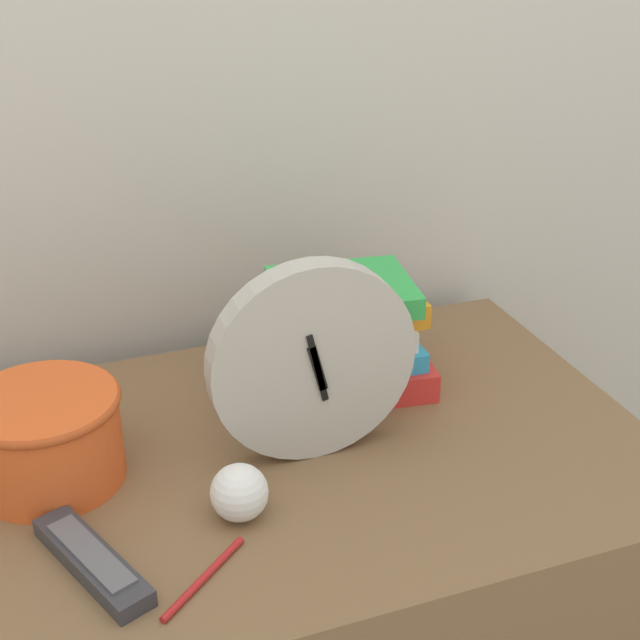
{
  "coord_description": "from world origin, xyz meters",
  "views": [
    {
      "loc": [
        -0.19,
        -0.58,
        1.38
      ],
      "look_at": [
        0.15,
        0.35,
        0.87
      ],
      "focal_mm": 50.0,
      "sensor_mm": 36.0,
      "label": 1
    }
  ],
  "objects_px": {
    "crumpled_paper_ball": "(239,493)",
    "pen": "(204,578)",
    "desk_clock": "(313,362)",
    "tv_remote": "(92,561)",
    "basket": "(46,434)",
    "book_stack": "(336,336)"
  },
  "relations": [
    {
      "from": "book_stack",
      "to": "crumpled_paper_ball",
      "type": "xyz_separation_m",
      "value": [
        -0.2,
        -0.23,
        -0.04
      ]
    },
    {
      "from": "crumpled_paper_ball",
      "to": "book_stack",
      "type": "bearing_deg",
      "value": 48.71
    },
    {
      "from": "book_stack",
      "to": "tv_remote",
      "type": "xyz_separation_m",
      "value": [
        -0.37,
        -0.26,
        -0.06
      ]
    },
    {
      "from": "desk_clock",
      "to": "tv_remote",
      "type": "bearing_deg",
      "value": -157.37
    },
    {
      "from": "basket",
      "to": "book_stack",
      "type": "bearing_deg",
      "value": 12.38
    },
    {
      "from": "tv_remote",
      "to": "basket",
      "type": "bearing_deg",
      "value": 98.13
    },
    {
      "from": "tv_remote",
      "to": "book_stack",
      "type": "bearing_deg",
      "value": 35.22
    },
    {
      "from": "basket",
      "to": "crumpled_paper_ball",
      "type": "height_order",
      "value": "basket"
    },
    {
      "from": "basket",
      "to": "pen",
      "type": "bearing_deg",
      "value": -60.89
    },
    {
      "from": "tv_remote",
      "to": "crumpled_paper_ball",
      "type": "xyz_separation_m",
      "value": [
        0.17,
        0.03,
        0.02
      ]
    },
    {
      "from": "desk_clock",
      "to": "crumpled_paper_ball",
      "type": "relative_size",
      "value": 3.9
    },
    {
      "from": "book_stack",
      "to": "desk_clock",
      "type": "bearing_deg",
      "value": -120.9
    },
    {
      "from": "crumpled_paper_ball",
      "to": "tv_remote",
      "type": "bearing_deg",
      "value": -170.1
    },
    {
      "from": "crumpled_paper_ball",
      "to": "desk_clock",
      "type": "bearing_deg",
      "value": 37.09
    },
    {
      "from": "book_stack",
      "to": "pen",
      "type": "bearing_deg",
      "value": -129.95
    },
    {
      "from": "basket",
      "to": "crumpled_paper_ball",
      "type": "bearing_deg",
      "value": -37.31
    },
    {
      "from": "crumpled_paper_ball",
      "to": "pen",
      "type": "distance_m",
      "value": 0.11
    },
    {
      "from": "crumpled_paper_ball",
      "to": "pen",
      "type": "xyz_separation_m",
      "value": [
        -0.06,
        -0.09,
        -0.03
      ]
    },
    {
      "from": "crumpled_paper_ball",
      "to": "pen",
      "type": "relative_size",
      "value": 0.61
    },
    {
      "from": "desk_clock",
      "to": "basket",
      "type": "distance_m",
      "value": 0.32
    },
    {
      "from": "pen",
      "to": "desk_clock",
      "type": "bearing_deg",
      "value": 44.09
    },
    {
      "from": "desk_clock",
      "to": "book_stack",
      "type": "distance_m",
      "value": 0.17
    }
  ]
}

